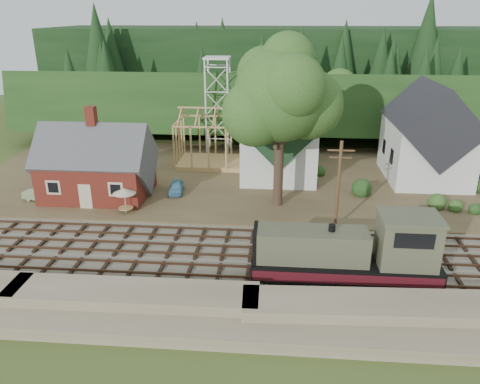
# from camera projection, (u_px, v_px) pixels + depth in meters

# --- Properties ---
(ground) EXTENTS (140.00, 140.00, 0.00)m
(ground) POSITION_uv_depth(u_px,v_px,m) (250.00, 256.00, 36.17)
(ground) COLOR #384C1E
(ground) RESTS_ON ground
(embankment) EXTENTS (64.00, 5.00, 1.60)m
(embankment) POSITION_uv_depth(u_px,v_px,m) (241.00, 325.00, 28.27)
(embankment) COLOR #7F7259
(embankment) RESTS_ON ground
(railroad_bed) EXTENTS (64.00, 11.00, 0.16)m
(railroad_bed) POSITION_uv_depth(u_px,v_px,m) (250.00, 256.00, 36.14)
(railroad_bed) COLOR #726B5B
(railroad_bed) RESTS_ON ground
(village_flat) EXTENTS (64.00, 26.00, 0.30)m
(village_flat) POSITION_uv_depth(u_px,v_px,m) (260.00, 178.00, 52.84)
(village_flat) COLOR brown
(village_flat) RESTS_ON ground
(hillside) EXTENTS (70.00, 28.96, 12.74)m
(hillside) POSITION_uv_depth(u_px,v_px,m) (267.00, 129.00, 75.19)
(hillside) COLOR #1E3F19
(hillside) RESTS_ON ground
(ridge) EXTENTS (80.00, 20.00, 12.00)m
(ridge) POSITION_uv_depth(u_px,v_px,m) (269.00, 110.00, 90.05)
(ridge) COLOR black
(ridge) RESTS_ON ground
(depot) EXTENTS (10.80, 7.41, 9.00)m
(depot) POSITION_uv_depth(u_px,v_px,m) (97.00, 167.00, 46.47)
(depot) COLOR #5A1F14
(depot) RESTS_ON village_flat
(church) EXTENTS (8.40, 15.17, 13.00)m
(church) POSITION_uv_depth(u_px,v_px,m) (279.00, 131.00, 52.42)
(church) COLOR silver
(church) RESTS_ON village_flat
(farmhouse) EXTENTS (8.40, 10.80, 10.60)m
(farmhouse) POSITION_uv_depth(u_px,v_px,m) (427.00, 138.00, 50.66)
(farmhouse) COLOR silver
(farmhouse) RESTS_ON village_flat
(timber_frame) EXTENTS (8.20, 6.20, 6.99)m
(timber_frame) POSITION_uv_depth(u_px,v_px,m) (212.00, 141.00, 55.89)
(timber_frame) COLOR tan
(timber_frame) RESTS_ON village_flat
(lattice_tower) EXTENTS (3.20, 3.20, 12.12)m
(lattice_tower) POSITION_uv_depth(u_px,v_px,m) (218.00, 76.00, 59.02)
(lattice_tower) COLOR silver
(lattice_tower) RESTS_ON village_flat
(big_tree) EXTENTS (10.90, 8.40, 14.70)m
(big_tree) POSITION_uv_depth(u_px,v_px,m) (282.00, 101.00, 41.67)
(big_tree) COLOR #38281E
(big_tree) RESTS_ON village_flat
(telegraph_pole_near) EXTENTS (2.20, 0.28, 8.00)m
(telegraph_pole_near) POSITION_uv_depth(u_px,v_px,m) (338.00, 185.00, 38.92)
(telegraph_pole_near) COLOR #4C331E
(telegraph_pole_near) RESTS_ON ground
(locomotive) EXTENTS (12.62, 3.16, 5.03)m
(locomotive) POSITION_uv_depth(u_px,v_px,m) (353.00, 254.00, 32.02)
(locomotive) COLOR black
(locomotive) RESTS_ON railroad_bed
(car_blue) EXTENTS (1.73, 3.55, 1.16)m
(car_blue) POSITION_uv_depth(u_px,v_px,m) (176.00, 187.00, 47.88)
(car_blue) COLOR #62ADD4
(car_blue) RESTS_ON village_flat
(car_green) EXTENTS (3.73, 1.75, 1.18)m
(car_green) POSITION_uv_depth(u_px,v_px,m) (41.00, 195.00, 45.93)
(car_green) COLOR #89A472
(car_green) RESTS_ON village_flat
(car_red) EXTENTS (4.29, 2.88, 1.09)m
(car_red) POSITION_uv_depth(u_px,v_px,m) (470.00, 171.00, 52.75)
(car_red) COLOR #B02E0E
(car_red) RESTS_ON village_flat
(patio_set) EXTENTS (2.12, 2.12, 2.36)m
(patio_set) POSITION_uv_depth(u_px,v_px,m) (124.00, 192.00, 42.66)
(patio_set) COLOR silver
(patio_set) RESTS_ON village_flat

